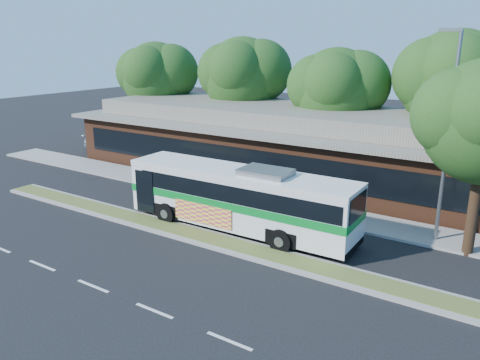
% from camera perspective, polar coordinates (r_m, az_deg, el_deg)
% --- Properties ---
extents(ground, '(120.00, 120.00, 0.00)m').
position_cam_1_polar(ground, '(21.34, -7.12, -7.22)').
color(ground, black).
rests_on(ground, ground).
extents(median_strip, '(26.00, 1.10, 0.15)m').
position_cam_1_polar(median_strip, '(21.73, -6.11, -6.52)').
color(median_strip, '#555D27').
rests_on(median_strip, ground).
extents(sidewalk, '(44.00, 2.60, 0.12)m').
position_cam_1_polar(sidewalk, '(26.18, 1.88, -2.44)').
color(sidewalk, gray).
rests_on(sidewalk, ground).
extents(parking_lot, '(14.00, 12.00, 0.01)m').
position_cam_1_polar(parking_lot, '(40.44, -17.72, 3.47)').
color(parking_lot, black).
rests_on(parking_lot, ground).
extents(plaza_building, '(33.20, 11.20, 4.45)m').
position_cam_1_polar(plaza_building, '(31.28, 8.19, 4.46)').
color(plaza_building, '#592F1C').
rests_on(plaza_building, ground).
extents(lamp_post, '(0.93, 0.18, 9.07)m').
position_cam_1_polar(lamp_post, '(21.40, 24.00, 5.29)').
color(lamp_post, slate).
rests_on(lamp_post, ground).
extents(tree_bg_a, '(6.47, 5.80, 8.63)m').
position_cam_1_polar(tree_bg_a, '(40.67, -9.60, 12.44)').
color(tree_bg_a, black).
rests_on(tree_bg_a, ground).
extents(tree_bg_b, '(6.69, 6.00, 9.00)m').
position_cam_1_polar(tree_bg_b, '(36.60, 1.04, 12.68)').
color(tree_bg_b, black).
rests_on(tree_bg_b, ground).
extents(tree_bg_c, '(6.24, 5.60, 8.26)m').
position_cam_1_polar(tree_bg_c, '(32.19, 12.40, 10.83)').
color(tree_bg_c, black).
rests_on(tree_bg_c, ground).
extents(tree_bg_d, '(6.91, 6.20, 9.37)m').
position_cam_1_polar(tree_bg_d, '(31.37, 25.49, 11.03)').
color(tree_bg_d, black).
rests_on(tree_bg_d, ground).
extents(transit_bus, '(11.33, 2.79, 3.17)m').
position_cam_1_polar(transit_bus, '(21.63, -0.01, -1.76)').
color(transit_bus, white).
rests_on(transit_bus, ground).
extents(sedan, '(5.32, 2.32, 1.52)m').
position_cam_1_polar(sedan, '(38.23, -15.32, 4.11)').
color(sedan, '#ABAEB2').
rests_on(sedan, ground).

